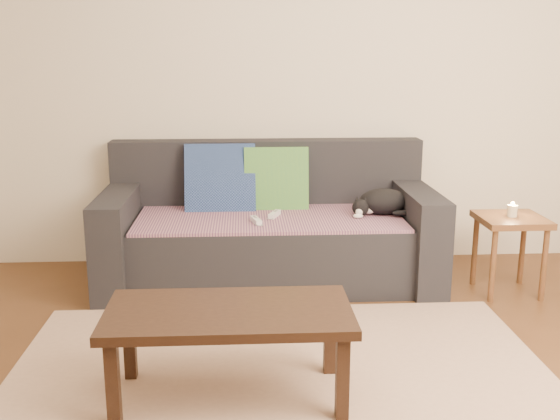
{
  "coord_description": "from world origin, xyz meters",
  "views": [
    {
      "loc": [
        -0.16,
        -2.51,
        1.45
      ],
      "look_at": [
        0.05,
        1.2,
        0.55
      ],
      "focal_mm": 42.0,
      "sensor_mm": 36.0,
      "label": 1
    }
  ],
  "objects_px": {
    "side_table": "(511,230)",
    "coffee_table": "(229,321)",
    "wii_remote_a": "(256,221)",
    "cat": "(381,202)",
    "wii_remote_b": "(274,214)",
    "sofa": "(269,233)"
  },
  "relations": [
    {
      "from": "wii_remote_a",
      "to": "coffee_table",
      "type": "relative_size",
      "value": 0.15
    },
    {
      "from": "cat",
      "to": "wii_remote_a",
      "type": "relative_size",
      "value": 2.68
    },
    {
      "from": "sofa",
      "to": "cat",
      "type": "distance_m",
      "value": 0.75
    },
    {
      "from": "side_table",
      "to": "cat",
      "type": "bearing_deg",
      "value": 159.48
    },
    {
      "from": "cat",
      "to": "coffee_table",
      "type": "relative_size",
      "value": 0.39
    },
    {
      "from": "wii_remote_b",
      "to": "coffee_table",
      "type": "xyz_separation_m",
      "value": [
        -0.26,
        -1.44,
        -0.1
      ]
    },
    {
      "from": "wii_remote_b",
      "to": "side_table",
      "type": "bearing_deg",
      "value": -78.28
    },
    {
      "from": "cat",
      "to": "coffee_table",
      "type": "bearing_deg",
      "value": -107.62
    },
    {
      "from": "cat",
      "to": "coffee_table",
      "type": "xyz_separation_m",
      "value": [
        -0.94,
        -1.47,
        -0.16
      ]
    },
    {
      "from": "wii_remote_a",
      "to": "wii_remote_b",
      "type": "xyz_separation_m",
      "value": [
        0.12,
        0.15,
        0.0
      ]
    },
    {
      "from": "cat",
      "to": "wii_remote_b",
      "type": "distance_m",
      "value": 0.69
    },
    {
      "from": "cat",
      "to": "wii_remote_a",
      "type": "bearing_deg",
      "value": -152.25
    },
    {
      "from": "wii_remote_a",
      "to": "side_table",
      "type": "xyz_separation_m",
      "value": [
        1.54,
        -0.1,
        -0.06
      ]
    },
    {
      "from": "cat",
      "to": "side_table",
      "type": "xyz_separation_m",
      "value": [
        0.74,
        -0.28,
        -0.12
      ]
    },
    {
      "from": "wii_remote_b",
      "to": "side_table",
      "type": "xyz_separation_m",
      "value": [
        1.42,
        -0.25,
        -0.06
      ]
    },
    {
      "from": "wii_remote_a",
      "to": "cat",
      "type": "bearing_deg",
      "value": -91.25
    },
    {
      "from": "wii_remote_a",
      "to": "side_table",
      "type": "distance_m",
      "value": 1.55
    },
    {
      "from": "sofa",
      "to": "wii_remote_b",
      "type": "xyz_separation_m",
      "value": [
        0.03,
        -0.09,
        0.15
      ]
    },
    {
      "from": "side_table",
      "to": "coffee_table",
      "type": "xyz_separation_m",
      "value": [
        -1.68,
        -1.19,
        -0.04
      ]
    },
    {
      "from": "cat",
      "to": "wii_remote_a",
      "type": "height_order",
      "value": "cat"
    },
    {
      "from": "wii_remote_a",
      "to": "coffee_table",
      "type": "xyz_separation_m",
      "value": [
        -0.14,
        -1.29,
        -0.1
      ]
    },
    {
      "from": "wii_remote_b",
      "to": "coffee_table",
      "type": "relative_size",
      "value": 0.15
    }
  ]
}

